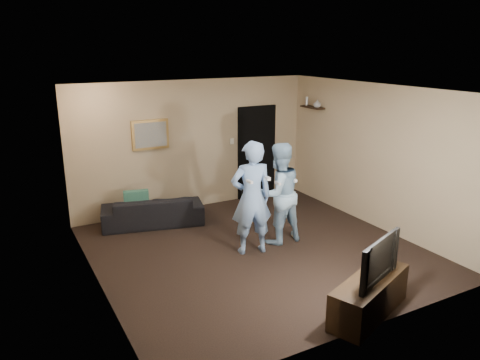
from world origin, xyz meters
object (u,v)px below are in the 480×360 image
tv_console (369,296)px  television (373,258)px  sofa (153,211)px  wii_player_left (251,198)px  wii_player_right (278,193)px

tv_console → television: (0.00, 0.00, 0.52)m
sofa → wii_player_left: (1.02, -1.93, 0.65)m
wii_player_left → sofa: bearing=117.8°
television → tv_console: bearing=0.0°
sofa → wii_player_right: wii_player_right is taller
tv_console → television: size_ratio=1.42×
sofa → wii_player_left: bearing=131.8°
wii_player_right → wii_player_left: bearing=-165.9°
television → wii_player_right: (0.24, 2.45, 0.09)m
sofa → tv_console: sofa is taller
tv_console → wii_player_right: size_ratio=0.79×
television → wii_player_left: size_ratio=0.52×
tv_console → wii_player_left: bearing=77.6°
tv_console → wii_player_right: (0.24, 2.45, 0.61)m
television → wii_player_left: bearing=77.6°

